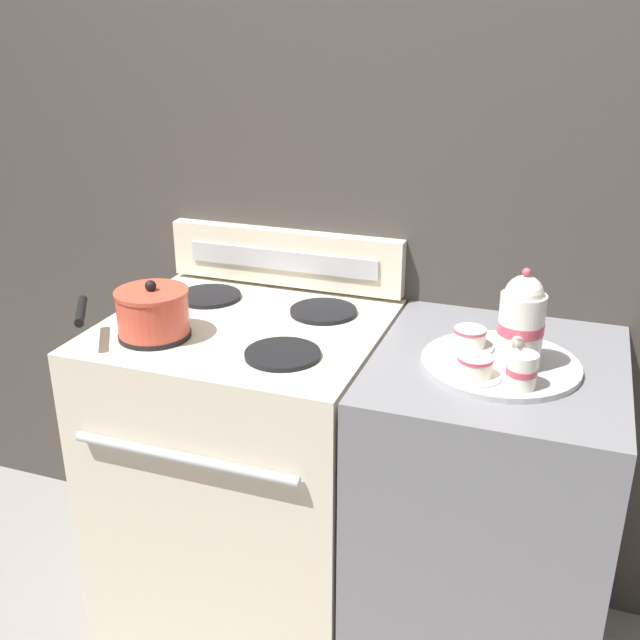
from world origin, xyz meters
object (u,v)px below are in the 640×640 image
(teacup_left, at_px, (470,338))
(teacup_right, at_px, (475,367))
(serving_tray, at_px, (500,364))
(stove, at_px, (249,472))
(creamer_jug, at_px, (522,370))
(teapot, at_px, (521,322))
(saucepan, at_px, (151,311))

(teacup_left, xyz_separation_m, teacup_right, (0.04, -0.15, 0.00))
(serving_tray, relative_size, teacup_right, 3.08)
(stove, distance_m, creamer_jug, 0.88)
(teacup_right, xyz_separation_m, creamer_jug, (0.10, -0.01, 0.01))
(stove, height_order, teapot, teapot)
(stove, xyz_separation_m, teacup_right, (0.62, -0.13, 0.49))
(teacup_right, bearing_deg, saucepan, -178.73)
(stove, bearing_deg, creamer_jug, -11.18)
(saucepan, height_order, teacup_left, saucepan)
(saucepan, height_order, serving_tray, saucepan)
(saucepan, bearing_deg, teacup_left, 12.66)
(teacup_left, distance_m, creamer_jug, 0.21)
(creamer_jug, bearing_deg, saucepan, -179.69)
(teapot, xyz_separation_m, teacup_right, (-0.08, -0.08, -0.08))
(teapot, relative_size, creamer_jug, 3.04)
(saucepan, bearing_deg, teapot, 6.71)
(stove, relative_size, teacup_right, 7.88)
(creamer_jug, bearing_deg, teapot, 100.44)
(teacup_left, bearing_deg, stove, -177.68)
(creamer_jug, bearing_deg, serving_tray, 115.71)
(saucepan, relative_size, teapot, 1.23)
(serving_tray, height_order, teacup_right, teacup_right)
(serving_tray, distance_m, teacup_left, 0.10)
(teapot, xyz_separation_m, teacup_left, (-0.12, 0.07, -0.08))
(serving_tray, bearing_deg, teapot, -22.56)
(creamer_jug, bearing_deg, teacup_right, 172.70)
(teacup_left, relative_size, teacup_right, 1.00)
(saucepan, distance_m, creamer_jug, 0.89)
(teapot, bearing_deg, creamer_jug, -79.56)
(serving_tray, bearing_deg, teacup_left, 147.21)
(teacup_left, bearing_deg, teapot, -29.82)
(saucepan, bearing_deg, creamer_jug, 0.31)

